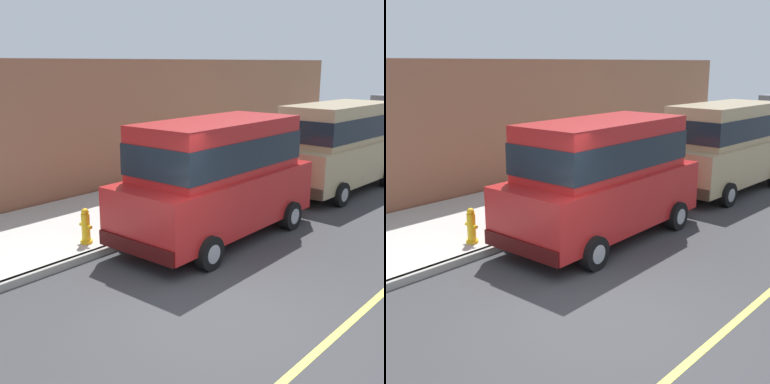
% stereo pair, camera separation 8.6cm
% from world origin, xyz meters
% --- Properties ---
extents(ground_plane, '(80.00, 80.00, 0.00)m').
position_xyz_m(ground_plane, '(0.00, 0.00, 0.00)').
color(ground_plane, '#38383A').
extents(curb, '(0.16, 64.00, 0.14)m').
position_xyz_m(curb, '(-3.20, 0.00, 0.07)').
color(curb, gray).
rests_on(curb, ground).
extents(sidewalk, '(3.60, 64.00, 0.14)m').
position_xyz_m(sidewalk, '(-5.00, 0.00, 0.07)').
color(sidewalk, '#B7B5AD').
rests_on(sidewalk, ground).
extents(lane_centre_line, '(0.12, 57.60, 0.01)m').
position_xyz_m(lane_centre_line, '(1.60, 0.00, 0.00)').
color(lane_centre_line, '#E0D64C').
rests_on(lane_centre_line, ground).
extents(car_red_van, '(2.21, 4.94, 2.52)m').
position_xyz_m(car_red_van, '(-2.14, 2.71, 1.39)').
color(car_red_van, red).
rests_on(car_red_van, ground).
extents(car_tan_van, '(2.27, 4.97, 2.52)m').
position_xyz_m(car_tan_van, '(-2.08, 8.24, 1.39)').
color(car_tan_van, tan).
rests_on(car_tan_van, ground).
extents(dog_grey, '(0.22, 0.76, 0.49)m').
position_xyz_m(dog_grey, '(-4.12, 3.02, 0.43)').
color(dog_grey, '#999691').
rests_on(dog_grey, sidewalk).
extents(fire_hydrant, '(0.34, 0.24, 0.72)m').
position_xyz_m(fire_hydrant, '(-3.65, 0.41, 0.48)').
color(fire_hydrant, gold).
rests_on(fire_hydrant, sidewalk).
extents(building_facade, '(0.50, 20.00, 3.75)m').
position_xyz_m(building_facade, '(-7.10, 6.31, 1.87)').
color(building_facade, '#8C5B42').
rests_on(building_facade, ground).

